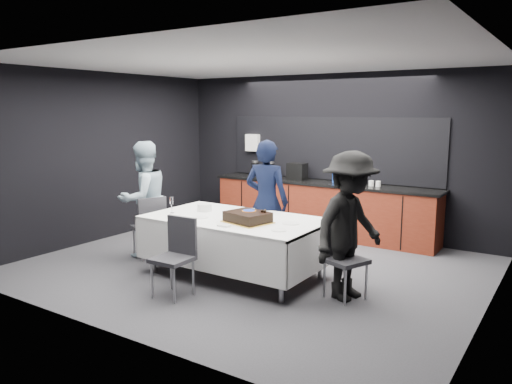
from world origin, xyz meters
TOP-DOWN VIEW (x-y plane):
  - ground at (0.00, 0.00)m, footprint 6.00×6.00m
  - room_shell at (0.00, 0.00)m, footprint 6.04×5.04m
  - kitchenette at (-0.02, 2.22)m, footprint 4.10×0.64m
  - party_table at (0.00, -0.40)m, footprint 2.32×1.32m
  - cake_assembly at (0.30, -0.55)m, footprint 0.63×0.56m
  - plate_stack at (-0.61, -0.28)m, footprint 0.20×0.20m
  - loose_plate_near at (-0.38, -0.65)m, footprint 0.20×0.20m
  - loose_plate_right_a at (0.79, -0.31)m, footprint 0.21×0.21m
  - loose_plate_right_b at (0.85, -0.70)m, footprint 0.18×0.18m
  - loose_plate_far at (0.10, -0.01)m, footprint 0.21×0.21m
  - fork_pile at (0.19, -0.89)m, footprint 0.15×0.10m
  - champagne_flute at (-0.89, -0.64)m, footprint 0.06×0.06m
  - chair_left at (-1.49, -0.47)m, footprint 0.56×0.56m
  - chair_right at (1.48, -0.34)m, footprint 0.55×0.55m
  - chair_near at (-0.16, -1.36)m, footprint 0.43×0.43m
  - person_center at (0.02, 0.35)m, footprint 0.70×0.52m
  - person_left at (-1.70, -0.38)m, footprint 0.75×0.91m
  - person_right at (1.58, -0.36)m, footprint 0.87×1.23m

SIDE VIEW (x-z plane):
  - ground at x=0.00m, z-range 0.00..0.00m
  - chair_left at x=-1.49m, z-range 0.07..1.00m
  - chair_right at x=1.48m, z-range 0.07..1.00m
  - chair_near at x=-0.16m, z-range 0.07..1.00m
  - kitchenette at x=-0.02m, z-range -0.48..1.57m
  - party_table at x=0.00m, z-range 0.25..1.03m
  - loose_plate_near at x=-0.38m, z-range 0.78..0.79m
  - loose_plate_right_a at x=0.79m, z-range 0.78..0.79m
  - loose_plate_right_b at x=0.85m, z-range 0.78..0.79m
  - loose_plate_far at x=0.10m, z-range 0.78..0.79m
  - fork_pile at x=0.19m, z-range 0.78..0.80m
  - plate_stack at x=-0.61m, z-range 0.78..0.88m
  - cake_assembly at x=0.30m, z-range 0.76..0.93m
  - person_right at x=1.58m, z-range 0.00..1.72m
  - person_left at x=-1.70m, z-range 0.00..1.72m
  - person_center at x=0.02m, z-range 0.00..1.76m
  - champagne_flute at x=-0.89m, z-range 0.83..1.05m
  - room_shell at x=0.00m, z-range 0.45..3.27m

